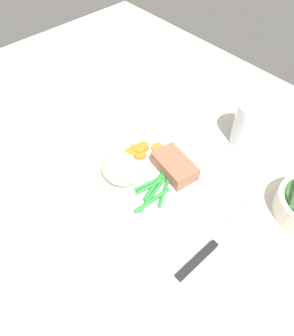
# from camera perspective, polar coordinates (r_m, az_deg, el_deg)

# --- Properties ---
(dining_table) EXTENTS (1.20, 0.90, 0.02)m
(dining_table) POSITION_cam_1_polar(r_m,az_deg,el_deg) (0.64, -0.58, 0.11)
(dining_table) COLOR beige
(dining_table) RESTS_ON ground
(dinner_plate) EXTENTS (0.25, 0.25, 0.02)m
(dinner_plate) POSITION_cam_1_polar(r_m,az_deg,el_deg) (0.61, -0.00, -1.08)
(dinner_plate) COLOR white
(dinner_plate) RESTS_ON dining_table
(meat_portion) EXTENTS (0.09, 0.06, 0.03)m
(meat_portion) POSITION_cam_1_polar(r_m,az_deg,el_deg) (0.59, 4.96, 0.37)
(meat_portion) COLOR #936047
(meat_portion) RESTS_ON dinner_plate
(mashed_potatoes) EXTENTS (0.08, 0.06, 0.05)m
(mashed_potatoes) POSITION_cam_1_polar(r_m,az_deg,el_deg) (0.58, -4.78, -0.04)
(mashed_potatoes) COLOR beige
(mashed_potatoes) RESTS_ON dinner_plate
(carrot_slices) EXTENTS (0.05, 0.08, 0.01)m
(carrot_slices) POSITION_cam_1_polar(r_m,az_deg,el_deg) (0.63, -1.20, 3.13)
(carrot_slices) COLOR orange
(carrot_slices) RESTS_ON dinner_plate
(green_beans) EXTENTS (0.06, 0.11, 0.01)m
(green_beans) POSITION_cam_1_polar(r_m,az_deg,el_deg) (0.57, 1.28, -3.99)
(green_beans) COLOR #2D8C38
(green_beans) RESTS_ON dinner_plate
(fork) EXTENTS (0.01, 0.17, 0.00)m
(fork) POSITION_cam_1_polar(r_m,az_deg,el_deg) (0.71, -9.54, 6.55)
(fork) COLOR silver
(fork) RESTS_ON dining_table
(knife) EXTENTS (0.02, 0.20, 0.01)m
(knife) POSITION_cam_1_polar(r_m,az_deg,el_deg) (0.55, 12.64, -12.42)
(knife) COLOR black
(knife) RESTS_ON dining_table
(water_glass) EXTENTS (0.07, 0.07, 0.10)m
(water_glass) POSITION_cam_1_polar(r_m,az_deg,el_deg) (0.68, 18.15, 7.01)
(water_glass) COLOR silver
(water_glass) RESTS_ON dining_table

